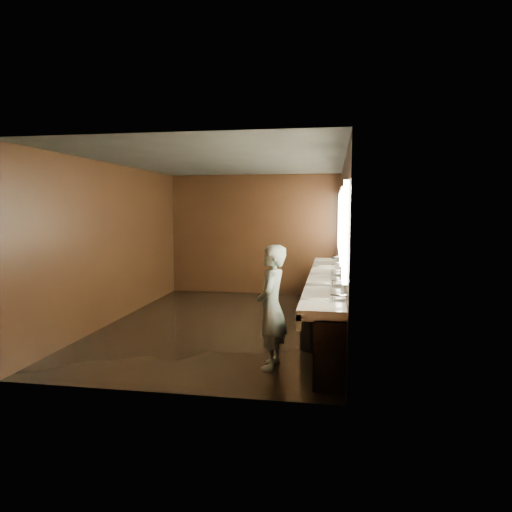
{
  "coord_description": "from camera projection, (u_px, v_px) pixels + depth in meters",
  "views": [
    {
      "loc": [
        1.83,
        -7.58,
        2.02
      ],
      "look_at": [
        0.55,
        0.0,
        1.21
      ],
      "focal_mm": 32.0,
      "sensor_mm": 36.0,
      "label": 1
    }
  ],
  "objects": [
    {
      "name": "floor",
      "position": [
        225.0,
        324.0,
        7.95
      ],
      "size": [
        6.0,
        6.0,
        0.0
      ],
      "primitive_type": "plane",
      "color": "black",
      "rests_on": "ground"
    },
    {
      "name": "ceiling",
      "position": [
        224.0,
        162.0,
        7.66
      ],
      "size": [
        4.0,
        6.0,
        0.02
      ],
      "primitive_type": "cube",
      "color": "#2D2D2B",
      "rests_on": "wall_back"
    },
    {
      "name": "wall_back",
      "position": [
        254.0,
        235.0,
        10.74
      ],
      "size": [
        4.0,
        0.02,
        2.8
      ],
      "primitive_type": "cube",
      "color": "black",
      "rests_on": "floor"
    },
    {
      "name": "wall_front",
      "position": [
        158.0,
        266.0,
        4.86
      ],
      "size": [
        4.0,
        0.02,
        2.8
      ],
      "primitive_type": "cube",
      "color": "black",
      "rests_on": "floor"
    },
    {
      "name": "wall_left",
      "position": [
        115.0,
        243.0,
        8.13
      ],
      "size": [
        0.02,
        6.0,
        2.8
      ],
      "primitive_type": "cube",
      "color": "black",
      "rests_on": "floor"
    },
    {
      "name": "wall_right",
      "position": [
        343.0,
        246.0,
        7.47
      ],
      "size": [
        0.02,
        6.0,
        2.8
      ],
      "primitive_type": "cube",
      "color": "black",
      "rests_on": "floor"
    },
    {
      "name": "sink_counter",
      "position": [
        329.0,
        300.0,
        7.6
      ],
      "size": [
        0.55,
        5.4,
        1.01
      ],
      "color": "black",
      "rests_on": "floor"
    },
    {
      "name": "mirror_band",
      "position": [
        342.0,
        225.0,
        7.44
      ],
      "size": [
        0.06,
        5.03,
        1.15
      ],
      "color": "#FCF5CA",
      "rests_on": "wall_right"
    },
    {
      "name": "person",
      "position": [
        271.0,
        307.0,
        5.74
      ],
      "size": [
        0.4,
        0.59,
        1.57
      ],
      "primitive_type": "imported",
      "rotation": [
        0.0,
        0.0,
        -1.62
      ],
      "color": "#99D6E5",
      "rests_on": "floor"
    },
    {
      "name": "trash_bin",
      "position": [
        313.0,
        329.0,
        6.53
      ],
      "size": [
        0.41,
        0.41,
        0.58
      ],
      "primitive_type": "cylinder",
      "rotation": [
        0.0,
        0.0,
        -0.11
      ],
      "color": "black",
      "rests_on": "floor"
    }
  ]
}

